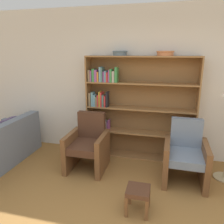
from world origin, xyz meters
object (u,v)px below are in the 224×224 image
at_px(footstool, 138,194).
at_px(bowl_cream, 120,53).
at_px(bowl_terracotta, 165,53).
at_px(armchair_cushioned, 185,155).
at_px(armchair_leather, 88,145).
at_px(bookshelf, 130,108).

bearing_deg(footstool, bowl_cream, 110.57).
xyz_separation_m(bowl_terracotta, armchair_cushioned, (0.41, -0.62, -1.52)).
bearing_deg(armchair_leather, bowl_cream, -124.56).
height_order(bookshelf, bowl_cream, bowl_cream).
height_order(armchair_cushioned, footstool, armchair_cushioned).
bearing_deg(bowl_cream, armchair_leather, -123.81).
height_order(bookshelf, bowl_terracotta, bowl_terracotta).
xyz_separation_m(bowl_terracotta, footstool, (-0.20, -1.52, -1.68)).
bearing_deg(bowl_cream, footstool, -69.43).
xyz_separation_m(bookshelf, footstool, (0.38, -1.54, -0.69)).
xyz_separation_m(armchair_leather, armchair_cushioned, (1.59, -0.00, 0.00)).
relative_size(armchair_leather, armchair_cushioned, 1.00).
bearing_deg(bookshelf, footstool, -76.20).
bearing_deg(bookshelf, armchair_leather, -133.53).
distance_m(bookshelf, bowl_cream, 1.01).
xyz_separation_m(bookshelf, armchair_leather, (-0.61, -0.64, -0.53)).
bearing_deg(armchair_leather, bowl_terracotta, -153.23).
xyz_separation_m(bowl_cream, armchair_cushioned, (1.18, -0.62, -1.52)).
height_order(bowl_terracotta, footstool, bowl_terracotta).
distance_m(bowl_cream, bowl_terracotta, 0.77).
bearing_deg(footstool, bookshelf, 103.80).
bearing_deg(armchair_leather, armchair_cushioned, 179.25).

